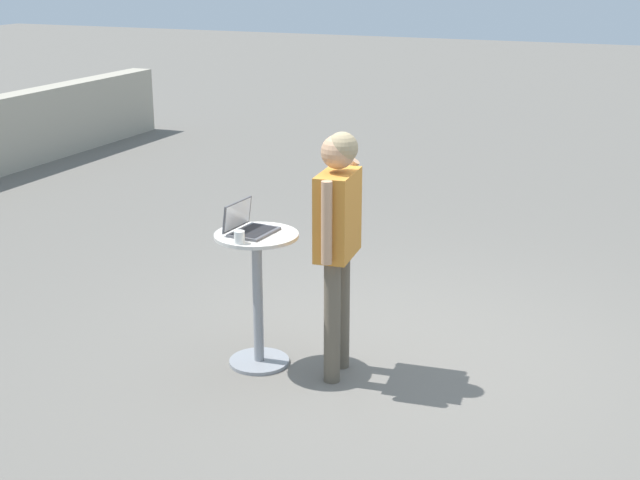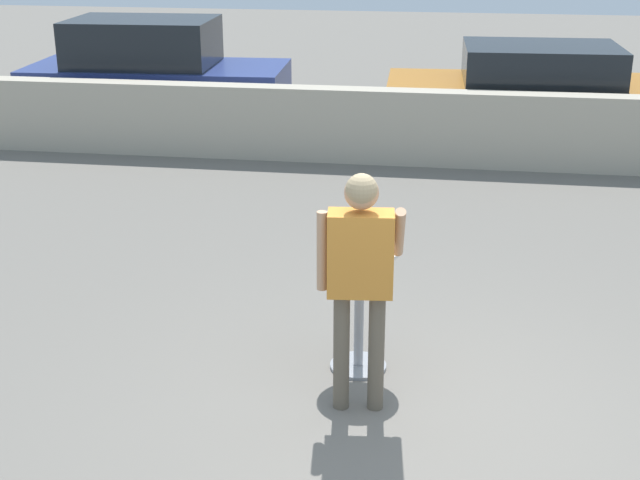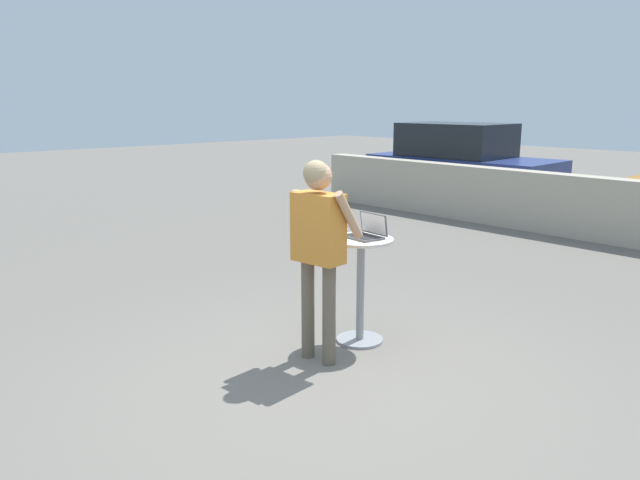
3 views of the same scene
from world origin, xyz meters
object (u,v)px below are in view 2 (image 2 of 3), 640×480
parked_car_near_street (154,75)px  parked_car_further_down (528,95)px  laptop (362,240)px  standing_person (360,263)px  coffee_mug (329,241)px  cafe_table (359,297)px

parked_car_near_street → parked_car_further_down: bearing=-1.4°
laptop → parked_car_further_down: 7.04m
laptop → standing_person: size_ratio=0.21×
coffee_mug → cafe_table: bearing=-1.5°
standing_person → parked_car_further_down: 7.63m
coffee_mug → standing_person: 0.64m
parked_car_further_down → coffee_mug: bearing=-105.0°
coffee_mug → parked_car_further_down: bearing=75.0°
laptop → parked_car_further_down: (1.62, 6.84, -0.26)m
cafe_table → laptop: size_ratio=2.74×
laptop → parked_car_near_street: 8.00m
parked_car_near_street → parked_car_further_down: 5.54m
coffee_mug → parked_car_further_down: parked_car_further_down is taller
cafe_table → parked_car_near_street: 8.06m
standing_person → parked_car_further_down: standing_person is taller
laptop → standing_person: bearing=-84.7°
cafe_table → parked_car_further_down: parked_car_further_down is taller
parked_car_near_street → parked_car_further_down: (5.53, -0.14, -0.11)m
parked_car_near_street → standing_person: bearing=-62.4°
laptop → parked_car_near_street: parked_car_near_street is taller
cafe_table → standing_person: 0.75m
laptop → coffee_mug: size_ratio=3.46×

